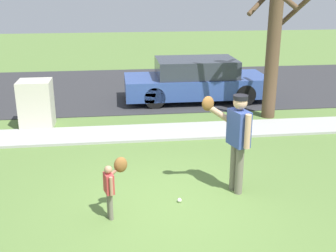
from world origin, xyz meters
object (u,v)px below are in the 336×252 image
at_px(person_adult, 236,133).
at_px(baseball, 179,200).
at_px(utility_cabinet, 36,104).
at_px(person_child, 113,180).
at_px(street_tree_near, 274,33).
at_px(parked_wagon_blue, 196,80).

bearing_deg(person_adult, baseball, -0.59).
relative_size(baseball, utility_cabinet, 0.06).
xyz_separation_m(person_child, utility_cabinet, (-1.97, 4.79, -0.02)).
bearing_deg(baseball, street_tree_near, 54.70).
bearing_deg(baseball, utility_cabinet, 124.52).
bearing_deg(person_child, parked_wagon_blue, 52.62).
distance_m(baseball, parked_wagon_blue, 6.78).
height_order(street_tree_near, parked_wagon_blue, street_tree_near).
xyz_separation_m(person_adult, person_child, (-2.14, -0.60, -0.48)).
relative_size(person_adult, baseball, 24.17).
height_order(person_child, parked_wagon_blue, parked_wagon_blue).
bearing_deg(person_child, baseball, -0.85).
height_order(person_child, street_tree_near, street_tree_near).
height_order(person_adult, utility_cabinet, person_adult).
xyz_separation_m(person_adult, parked_wagon_blue, (0.49, 6.28, -0.45)).
bearing_deg(baseball, parked_wagon_blue, 76.97).
distance_m(baseball, street_tree_near, 6.04).
bearing_deg(street_tree_near, parked_wagon_blue, 130.27).
distance_m(person_child, utility_cabinet, 5.18).
bearing_deg(utility_cabinet, street_tree_near, 0.76).
bearing_deg(baseball, person_adult, 15.88).
height_order(baseball, street_tree_near, street_tree_near).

